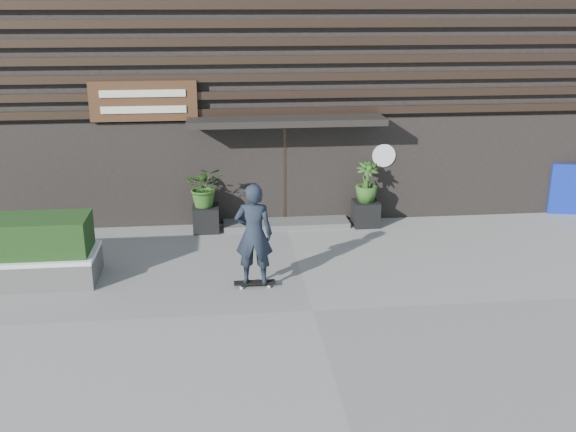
{
  "coord_description": "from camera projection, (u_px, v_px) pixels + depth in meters",
  "views": [
    {
      "loc": [
        -1.52,
        -10.27,
        5.17
      ],
      "look_at": [
        -0.23,
        1.99,
        1.1
      ],
      "focal_mm": 40.96,
      "sensor_mm": 36.0,
      "label": 1
    }
  ],
  "objects": [
    {
      "name": "hedge",
      "position": [
        0.0,
        237.0,
        12.34
      ],
      "size": [
        3.3,
        1.0,
        0.7
      ],
      "primitive_type": "cube",
      "color": "#173413",
      "rests_on": "snow_layer"
    },
    {
      "name": "planter_pot_right",
      "position": [
        366.0,
        213.0,
        15.72
      ],
      "size": [
        0.6,
        0.6,
        0.6
      ],
      "primitive_type": "cube",
      "color": "black",
      "rests_on": "ground"
    },
    {
      "name": "ground",
      "position": [
        313.0,
        311.0,
        11.47
      ],
      "size": [
        80.0,
        80.0,
        0.0
      ],
      "primitive_type": "plane",
      "color": "gray",
      "rests_on": "ground"
    },
    {
      "name": "bamboo_left",
      "position": [
        205.0,
        187.0,
        15.09
      ],
      "size": [
        0.86,
        0.75,
        0.96
      ],
      "primitive_type": "imported",
      "color": "#2D591E",
      "rests_on": "planter_pot_left"
    },
    {
      "name": "skateboarder",
      "position": [
        254.0,
        234.0,
        12.1
      ],
      "size": [
        0.78,
        0.56,
        2.02
      ],
      "color": "black",
      "rests_on": "ground"
    },
    {
      "name": "bamboo_right",
      "position": [
        367.0,
        182.0,
        15.47
      ],
      "size": [
        0.54,
        0.54,
        0.96
      ],
      "primitive_type": "imported",
      "color": "#2D591E",
      "rests_on": "planter_pot_right"
    },
    {
      "name": "raised_bed",
      "position": [
        5.0,
        270.0,
        12.56
      ],
      "size": [
        3.5,
        1.2,
        0.5
      ],
      "primitive_type": "cube",
      "color": "#4D4D4A",
      "rests_on": "ground"
    },
    {
      "name": "entrance_step",
      "position": [
        286.0,
        223.0,
        15.79
      ],
      "size": [
        3.0,
        0.8,
        0.12
      ],
      "primitive_type": "cube",
      "color": "#50504D",
      "rests_on": "ground"
    },
    {
      "name": "snow_layer",
      "position": [
        2.0,
        256.0,
        12.47
      ],
      "size": [
        3.5,
        1.2,
        0.08
      ],
      "primitive_type": "cube",
      "color": "white",
      "rests_on": "raised_bed"
    },
    {
      "name": "planter_pot_left",
      "position": [
        206.0,
        219.0,
        15.34
      ],
      "size": [
        0.6,
        0.6,
        0.6
      ],
      "primitive_type": "cube",
      "color": "black",
      "rests_on": "ground"
    },
    {
      "name": "building",
      "position": [
        268.0,
        41.0,
        19.62
      ],
      "size": [
        18.0,
        11.0,
        8.0
      ],
      "color": "black",
      "rests_on": "ground"
    }
  ]
}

